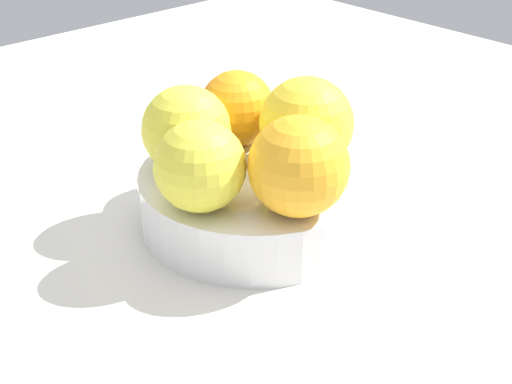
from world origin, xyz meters
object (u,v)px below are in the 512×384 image
(orange_in_bowl_3, at_px, (299,166))
(orange_in_bowl_4, at_px, (200,166))
(fruit_bowl, at_px, (256,198))
(orange_in_bowl_1, at_px, (237,108))
(orange_in_bowl_0, at_px, (307,124))
(orange_in_bowl_2, at_px, (186,130))

(orange_in_bowl_3, relative_size, orange_in_bowl_4, 1.09)
(orange_in_bowl_3, xyz_separation_m, orange_in_bowl_4, (-0.04, 0.05, -0.00))
(fruit_bowl, xyz_separation_m, orange_in_bowl_4, (-0.06, -0.01, 0.05))
(fruit_bowl, bearing_deg, orange_in_bowl_4, -168.83)
(fruit_bowl, relative_size, orange_in_bowl_3, 2.59)
(fruit_bowl, xyz_separation_m, orange_in_bowl_1, (0.02, 0.05, 0.05))
(orange_in_bowl_0, xyz_separation_m, orange_in_bowl_1, (-0.01, 0.07, -0.01))
(orange_in_bowl_2, bearing_deg, orange_in_bowl_3, -80.20)
(fruit_bowl, distance_m, orange_in_bowl_1, 0.08)
(orange_in_bowl_0, height_order, orange_in_bowl_3, orange_in_bowl_0)
(orange_in_bowl_0, bearing_deg, orange_in_bowl_4, 176.39)
(orange_in_bowl_0, height_order, orange_in_bowl_2, orange_in_bowl_0)
(orange_in_bowl_1, distance_m, orange_in_bowl_2, 0.06)
(fruit_bowl, xyz_separation_m, orange_in_bowl_2, (-0.04, 0.04, 0.06))
(orange_in_bowl_0, distance_m, orange_in_bowl_4, 0.10)
(fruit_bowl, bearing_deg, orange_in_bowl_2, 133.01)
(fruit_bowl, relative_size, orange_in_bowl_4, 2.82)
(orange_in_bowl_1, bearing_deg, orange_in_bowl_2, -169.73)
(orange_in_bowl_1, xyz_separation_m, orange_in_bowl_3, (-0.04, -0.11, 0.00))
(orange_in_bowl_3, height_order, orange_in_bowl_4, orange_in_bowl_3)
(orange_in_bowl_2, bearing_deg, orange_in_bowl_0, -39.08)
(orange_in_bowl_2, bearing_deg, orange_in_bowl_1, 10.27)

